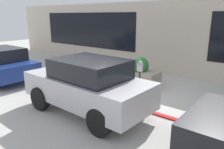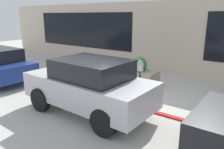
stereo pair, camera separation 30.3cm
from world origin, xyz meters
name	(u,v)px [view 1 (the left image)]	position (x,y,z in m)	size (l,w,h in m)	color
ground_plane	(110,99)	(0.00, 0.00, 0.00)	(40.00, 40.00, 0.00)	beige
curb_strip	(108,99)	(0.00, 0.08, 0.02)	(24.50, 0.16, 0.04)	red
building_facade	(169,38)	(0.00, -4.47, 1.74)	(24.50, 0.17, 3.46)	beige
parking_meter_nearest	(140,72)	(-0.93, -0.38, 1.04)	(0.17, 0.15, 1.40)	#232326
parking_meter_second	(117,73)	(-0.03, -0.36, 0.87)	(0.16, 0.14, 1.30)	#232326
parking_meter_middle	(98,68)	(0.93, -0.43, 0.90)	(0.17, 0.14, 1.33)	#232326
planter_box	(140,75)	(0.04, -1.99, 0.45)	(1.53, 0.90, 1.17)	gray
parked_car_middle	(87,85)	(-0.14, 1.18, 0.84)	(3.93, 1.81, 1.61)	#B7B7BC
parked_car_rear	(0,64)	(5.21, 1.23, 0.75)	(3.83, 1.80, 1.44)	navy
trash_bin	(105,70)	(1.20, -1.18, 0.63)	(0.56, 0.56, 1.25)	#514C47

